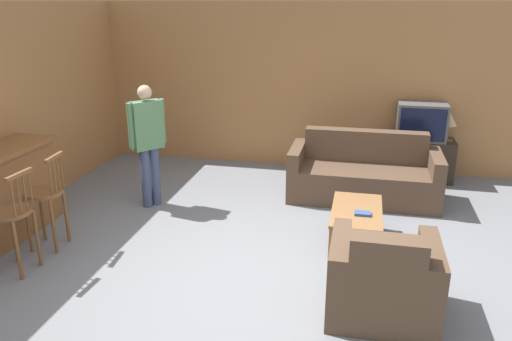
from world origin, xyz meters
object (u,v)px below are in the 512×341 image
Objects in this scene: table_lamp at (449,120)px; tv_unit at (417,159)px; person_by_window at (148,139)px; bar_chair_mid at (46,199)px; coffee_table at (357,215)px; tv at (421,122)px; book_on_table at (363,214)px; bar_chair_near at (13,219)px; armchair_near at (383,282)px; couch_far at (363,176)px.

tv_unit is at bearing 180.00° from table_lamp.
person_by_window reaches higher than table_lamp.
bar_chair_mid is 2.49× the size of table_lamp.
bar_chair_mid is 3.39m from coffee_table.
tv is at bearing 37.62° from bar_chair_mid.
table_lamp reaches higher than book_on_table.
person_by_window is (0.61, 1.88, 0.34)m from bar_chair_near.
tv_unit is at bearing 37.65° from bar_chair_mid.
armchair_near is 1.19m from book_on_table.
coffee_table is at bearing 13.37° from bar_chair_mid.
couch_far reaches higher than coffee_table.
bar_chair_near is at bearing -160.57° from book_on_table.
armchair_near is at bearing -98.95° from tv_unit.
tv_unit is at bearing 42.02° from bar_chair_near.
tv_unit is 0.73m from table_lamp.
tv is at bearing 81.04° from armchair_near.
armchair_near is at bearing -32.51° from person_by_window.
bar_chair_near is 1.17× the size of armchair_near.
table_lamp is (1.17, 2.54, 0.50)m from book_on_table.
armchair_near reaches higher than book_on_table.
book_on_table is at bearing -89.76° from couch_far.
tv reaches higher than tv_unit.
tv is (0.79, 0.96, 0.58)m from couch_far.
person_by_window is at bearing 72.09° from bar_chair_near.
tv reaches higher than table_lamp.
person_by_window is at bearing -154.79° from table_lamp.
book_on_table is at bearing 99.53° from armchair_near.
couch_far is 2.76m from armchair_near.
armchair_near is 3.89m from table_lamp.
bar_chair_mid is 1.51× the size of tv.
table_lamp reaches higher than armchair_near.
bar_chair_near is 1.06× the size of coffee_table.
person_by_window is at bearing -162.24° from couch_far.
person_by_window is at bearing 168.09° from coffee_table.
tv is (4.13, 3.18, 0.33)m from bar_chair_mid.
table_lamp reaches higher than tv_unit.
table_lamp is (4.52, 3.19, 0.36)m from bar_chair_mid.
tv reaches higher than bar_chair_mid.
armchair_near is 1.33m from coffee_table.
armchair_near is 0.57× the size of person_by_window.
table_lamp is at bearing 0.00° from tv_unit.
table_lamp is at bearing 0.47° from tv.
bar_chair_mid reaches higher than couch_far.
bar_chair_mid reaches higher than coffee_table.
bar_chair_near is 1.00× the size of bar_chair_mid.
couch_far is 4.66× the size of table_lamp.
couch_far is at bearing 39.52° from bar_chair_near.
coffee_table is at bearing -109.36° from tv.
book_on_table is at bearing -114.68° from table_lamp.
armchair_near is 3.80m from tv.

